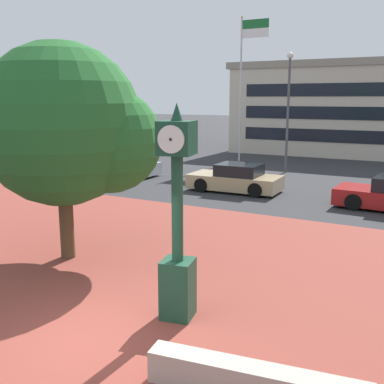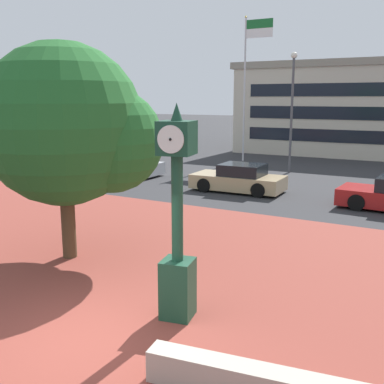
{
  "view_description": "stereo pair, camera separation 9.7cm",
  "coord_description": "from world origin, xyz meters",
  "px_view_note": "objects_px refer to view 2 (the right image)",
  "views": [
    {
      "loc": [
        5.26,
        -5.67,
        4.23
      ],
      "look_at": [
        1.17,
        1.84,
        2.48
      ],
      "focal_mm": 43.07,
      "sensor_mm": 36.0,
      "label": 1
    },
    {
      "loc": [
        5.34,
        -5.62,
        4.23
      ],
      "look_at": [
        1.17,
        1.84,
        2.48
      ],
      "focal_mm": 43.07,
      "sensor_mm": 36.0,
      "label": 2
    }
  ],
  "objects_px": {
    "car_street_far": "(239,179)",
    "car_street_near": "(126,165)",
    "plaza_tree": "(73,128)",
    "street_lamp_post": "(292,100)",
    "street_clock": "(177,229)",
    "flagpole_primary": "(248,74)"
  },
  "relations": [
    {
      "from": "plaza_tree",
      "to": "street_lamp_post",
      "type": "xyz_separation_m",
      "value": [
        0.54,
        16.77,
        0.63
      ]
    },
    {
      "from": "plaza_tree",
      "to": "car_street_near",
      "type": "bearing_deg",
      "value": 121.92
    },
    {
      "from": "car_street_far",
      "to": "flagpole_primary",
      "type": "relative_size",
      "value": 0.45
    },
    {
      "from": "plaza_tree",
      "to": "car_street_near",
      "type": "xyz_separation_m",
      "value": [
        -7.15,
        11.48,
        -2.9
      ]
    },
    {
      "from": "car_street_near",
      "to": "street_lamp_post",
      "type": "relative_size",
      "value": 0.62
    },
    {
      "from": "plaza_tree",
      "to": "car_street_far",
      "type": "xyz_separation_m",
      "value": [
        0.19,
        10.32,
        -2.9
      ]
    },
    {
      "from": "car_street_near",
      "to": "car_street_far",
      "type": "relative_size",
      "value": 0.99
    },
    {
      "from": "street_lamp_post",
      "to": "car_street_near",
      "type": "bearing_deg",
      "value": -145.45
    },
    {
      "from": "car_street_far",
      "to": "street_clock",
      "type": "bearing_deg",
      "value": -163.71
    },
    {
      "from": "flagpole_primary",
      "to": "street_clock",
      "type": "bearing_deg",
      "value": -70.69
    },
    {
      "from": "car_street_far",
      "to": "car_street_near",
      "type": "bearing_deg",
      "value": 79.23
    },
    {
      "from": "street_clock",
      "to": "flagpole_primary",
      "type": "relative_size",
      "value": 0.44
    },
    {
      "from": "street_clock",
      "to": "flagpole_primary",
      "type": "height_order",
      "value": "flagpole_primary"
    },
    {
      "from": "car_street_near",
      "to": "plaza_tree",
      "type": "bearing_deg",
      "value": -149.03
    },
    {
      "from": "plaza_tree",
      "to": "car_street_near",
      "type": "distance_m",
      "value": 13.83
    },
    {
      "from": "car_street_near",
      "to": "street_lamp_post",
      "type": "distance_m",
      "value": 9.98
    },
    {
      "from": "car_street_far",
      "to": "flagpole_primary",
      "type": "distance_m",
      "value": 11.69
    },
    {
      "from": "car_street_far",
      "to": "street_lamp_post",
      "type": "relative_size",
      "value": 0.63
    },
    {
      "from": "street_clock",
      "to": "flagpole_primary",
      "type": "xyz_separation_m",
      "value": [
        -7.64,
        21.82,
        3.95
      ]
    },
    {
      "from": "car_street_near",
      "to": "street_lamp_post",
      "type": "bearing_deg",
      "value": -56.41
    },
    {
      "from": "street_lamp_post",
      "to": "car_street_far",
      "type": "bearing_deg",
      "value": -93.15
    },
    {
      "from": "car_street_near",
      "to": "flagpole_primary",
      "type": "distance_m",
      "value": 10.71
    }
  ]
}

